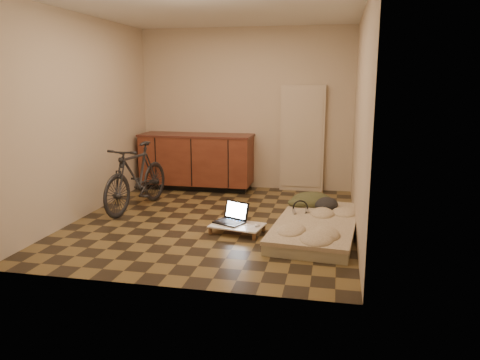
% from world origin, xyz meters
% --- Properties ---
extents(room_shell, '(3.50, 4.00, 2.60)m').
position_xyz_m(room_shell, '(0.00, 0.00, 1.30)').
color(room_shell, brown).
rests_on(room_shell, ground).
extents(cabinets, '(1.84, 0.62, 0.91)m').
position_xyz_m(cabinets, '(-0.75, 1.70, 0.47)').
color(cabinets, black).
rests_on(cabinets, ground).
extents(appliance_panel, '(0.70, 0.10, 1.70)m').
position_xyz_m(appliance_panel, '(0.95, 1.94, 0.85)').
color(appliance_panel, beige).
rests_on(appliance_panel, ground).
extents(bicycle, '(0.69, 1.62, 1.02)m').
position_xyz_m(bicycle, '(-1.20, 0.32, 0.51)').
color(bicycle, black).
rests_on(bicycle, ground).
extents(futon, '(1.06, 1.93, 0.16)m').
position_xyz_m(futon, '(1.30, -0.24, 0.08)').
color(futon, '#ABA689').
rests_on(futon, ground).
extents(clothing_pile, '(0.61, 0.53, 0.23)m').
position_xyz_m(clothing_pile, '(1.24, 0.46, 0.27)').
color(clothing_pile, '#393C23').
rests_on(clothing_pile, futon).
extents(headphones, '(0.28, 0.27, 0.15)m').
position_xyz_m(headphones, '(1.09, 0.01, 0.23)').
color(headphones, black).
rests_on(headphones, futon).
extents(lap_desk, '(0.67, 0.49, 0.10)m').
position_xyz_m(lap_desk, '(0.38, -0.43, 0.09)').
color(lap_desk, brown).
rests_on(lap_desk, ground).
extents(laptop, '(0.43, 0.42, 0.23)m').
position_xyz_m(laptop, '(0.30, -0.34, 0.15)').
color(laptop, black).
rests_on(laptop, lap_desk).
extents(mouse, '(0.09, 0.10, 0.03)m').
position_xyz_m(mouse, '(0.62, -0.44, 0.12)').
color(mouse, white).
rests_on(mouse, lap_desk).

